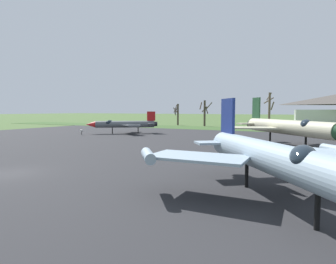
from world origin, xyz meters
TOP-DOWN VIEW (x-y plane):
  - ground_plane at (0.00, 0.00)m, footprint 600.00×600.00m
  - asphalt_apron at (0.00, 17.75)m, footprint 85.49×59.16m
  - grass_verge_strip at (0.00, 53.33)m, footprint 145.49×12.00m
  - jet_fighter_front_left at (15.99, 23.43)m, footprint 13.76×15.16m
  - jet_fighter_front_right at (-13.23, 30.72)m, footprint 11.52×10.04m
  - info_placard_front_right at (-18.14, 24.95)m, footprint 0.65×0.24m
  - jet_fighter_rear_center at (17.18, 1.74)m, footprint 12.91×14.01m
  - bare_tree_far_left at (-17.26, 62.47)m, footprint 1.92×2.40m
  - bare_tree_left_of_center at (-8.55, 62.01)m, footprint 3.59×3.56m
  - bare_tree_center at (9.21, 57.58)m, footprint 2.60×1.93m
  - visitor_building at (24.40, 90.88)m, footprint 25.37×16.65m

SIDE VIEW (x-z plane):
  - ground_plane at x=0.00m, z-range 0.00..0.00m
  - asphalt_apron at x=0.00m, z-range 0.00..0.05m
  - grass_verge_strip at x=0.00m, z-range 0.00..0.06m
  - info_placard_front_right at x=-18.14m, z-range 0.14..1.13m
  - jet_fighter_front_right at x=-13.23m, z-range -0.26..3.94m
  - jet_fighter_rear_center at x=17.18m, z-range -0.40..4.83m
  - jet_fighter_front_left at x=15.99m, z-range -0.61..5.62m
  - bare_tree_far_left at x=-17.26m, z-range 0.33..6.65m
  - bare_tree_left_of_center at x=-8.55m, z-range 0.43..7.62m
  - bare_tree_center at x=9.21m, z-range 0.33..8.95m
  - visitor_building at x=24.40m, z-range -0.02..9.39m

